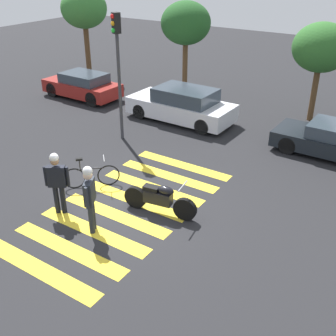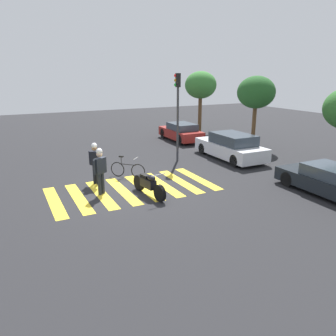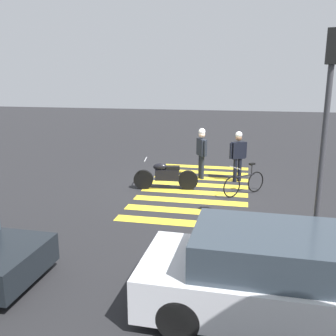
{
  "view_description": "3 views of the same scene",
  "coord_description": "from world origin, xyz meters",
  "px_view_note": "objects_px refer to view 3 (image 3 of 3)",
  "views": [
    {
      "loc": [
        6.52,
        -7.73,
        6.51
      ],
      "look_at": [
        0.81,
        0.98,
        1.07
      ],
      "focal_mm": 44.54,
      "sensor_mm": 36.0,
      "label": 1
    },
    {
      "loc": [
        12.12,
        -4.51,
        4.67
      ],
      "look_at": [
        0.53,
        1.37,
        0.88
      ],
      "focal_mm": 34.92,
      "sensor_mm": 36.0,
      "label": 2
    },
    {
      "loc": [
        -1.58,
        12.26,
        3.74
      ],
      "look_at": [
        0.6,
        1.77,
        1.11
      ],
      "focal_mm": 40.39,
      "sensor_mm": 36.0,
      "label": 3
    }
  ],
  "objects_px": {
    "leaning_bicycle": "(244,183)",
    "officer_on_foot": "(202,149)",
    "traffic_light_pole": "(327,107)",
    "officer_by_motorcycle": "(238,153)",
    "police_motorcycle": "(166,176)",
    "car_white_van": "(284,279)"
  },
  "relations": [
    {
      "from": "leaning_bicycle",
      "to": "police_motorcycle",
      "type": "bearing_deg",
      "value": -1.43
    },
    {
      "from": "police_motorcycle",
      "to": "leaning_bicycle",
      "type": "height_order",
      "value": "police_motorcycle"
    },
    {
      "from": "officer_on_foot",
      "to": "traffic_light_pole",
      "type": "height_order",
      "value": "traffic_light_pole"
    },
    {
      "from": "leaning_bicycle",
      "to": "officer_on_foot",
      "type": "bearing_deg",
      "value": -46.78
    },
    {
      "from": "leaning_bicycle",
      "to": "officer_on_foot",
      "type": "relative_size",
      "value": 0.67
    },
    {
      "from": "police_motorcycle",
      "to": "leaning_bicycle",
      "type": "xyz_separation_m",
      "value": [
        -2.59,
        0.06,
        -0.08
      ]
    },
    {
      "from": "traffic_light_pole",
      "to": "officer_on_foot",
      "type": "bearing_deg",
      "value": -58.28
    },
    {
      "from": "police_motorcycle",
      "to": "car_white_van",
      "type": "bearing_deg",
      "value": 116.71
    },
    {
      "from": "leaning_bicycle",
      "to": "traffic_light_pole",
      "type": "height_order",
      "value": "traffic_light_pole"
    },
    {
      "from": "traffic_light_pole",
      "to": "officer_by_motorcycle",
      "type": "bearing_deg",
      "value": -69.59
    },
    {
      "from": "police_motorcycle",
      "to": "traffic_light_pole",
      "type": "relative_size",
      "value": 0.46
    },
    {
      "from": "officer_on_foot",
      "to": "leaning_bicycle",
      "type": "bearing_deg",
      "value": 133.22
    },
    {
      "from": "officer_on_foot",
      "to": "car_white_van",
      "type": "bearing_deg",
      "value": 105.56
    },
    {
      "from": "leaning_bicycle",
      "to": "car_white_van",
      "type": "distance_m",
      "value": 6.43
    },
    {
      "from": "leaning_bicycle",
      "to": "car_white_van",
      "type": "relative_size",
      "value": 0.27
    },
    {
      "from": "car_white_van",
      "to": "traffic_light_pole",
      "type": "distance_m",
      "value": 3.9
    },
    {
      "from": "officer_by_motorcycle",
      "to": "car_white_van",
      "type": "relative_size",
      "value": 0.4
    },
    {
      "from": "police_motorcycle",
      "to": "traffic_light_pole",
      "type": "height_order",
      "value": "traffic_light_pole"
    },
    {
      "from": "leaning_bicycle",
      "to": "officer_on_foot",
      "type": "distance_m",
      "value": 2.43
    },
    {
      "from": "police_motorcycle",
      "to": "traffic_light_pole",
      "type": "bearing_deg",
      "value": 139.8
    },
    {
      "from": "car_white_van",
      "to": "officer_by_motorcycle",
      "type": "bearing_deg",
      "value": -83.36
    },
    {
      "from": "officer_on_foot",
      "to": "traffic_light_pole",
      "type": "bearing_deg",
      "value": 121.72
    }
  ]
}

